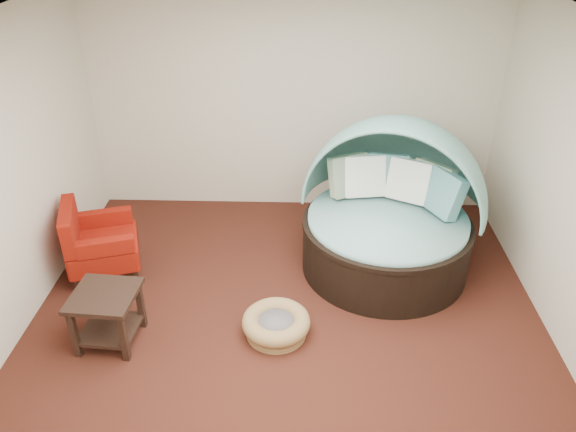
{
  "coord_description": "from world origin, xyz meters",
  "views": [
    {
      "loc": [
        0.15,
        -4.13,
        3.65
      ],
      "look_at": [
        -0.0,
        0.6,
        0.89
      ],
      "focal_mm": 35.0,
      "sensor_mm": 36.0,
      "label": 1
    }
  ],
  "objects_px": {
    "pet_basket": "(276,324)",
    "red_armchair": "(97,243)",
    "canopy_daybed": "(391,202)",
    "side_table": "(107,311)"
  },
  "relations": [
    {
      "from": "pet_basket",
      "to": "red_armchair",
      "type": "xyz_separation_m",
      "value": [
        -1.96,
        0.92,
        0.27
      ]
    },
    {
      "from": "canopy_daybed",
      "to": "side_table",
      "type": "bearing_deg",
      "value": -134.79
    },
    {
      "from": "red_armchair",
      "to": "side_table",
      "type": "height_order",
      "value": "red_armchair"
    },
    {
      "from": "canopy_daybed",
      "to": "side_table",
      "type": "distance_m",
      "value": 3.05
    },
    {
      "from": "side_table",
      "to": "red_armchair",
      "type": "bearing_deg",
      "value": 112.19
    },
    {
      "from": "pet_basket",
      "to": "red_armchair",
      "type": "relative_size",
      "value": 0.93
    },
    {
      "from": "pet_basket",
      "to": "red_armchair",
      "type": "height_order",
      "value": "red_armchair"
    },
    {
      "from": "canopy_daybed",
      "to": "red_armchair",
      "type": "distance_m",
      "value": 3.17
    },
    {
      "from": "canopy_daybed",
      "to": "pet_basket",
      "type": "distance_m",
      "value": 1.82
    },
    {
      "from": "canopy_daybed",
      "to": "red_armchair",
      "type": "relative_size",
      "value": 2.57
    }
  ]
}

